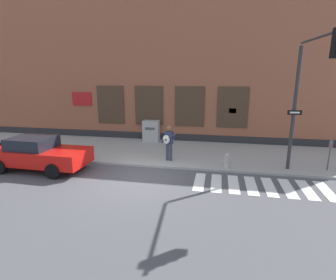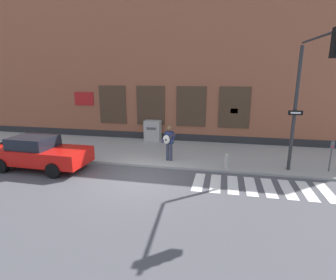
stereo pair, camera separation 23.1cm
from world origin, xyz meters
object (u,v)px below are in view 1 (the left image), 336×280
utility_box (151,131)px  busker (169,141)px  parking_meter (330,150)px  fire_hydrant (227,161)px  red_car (37,153)px  traffic_light (309,84)px

utility_box → busker: bearing=-63.8°
parking_meter → utility_box: parking_meter is taller
busker → fire_hydrant: size_ratio=2.50×
red_car → busker: size_ratio=2.65×
busker → fire_hydrant: bearing=-10.7°
busker → parking_meter: bearing=-0.1°
busker → fire_hydrant: 2.95m
red_car → busker: busker is taller
fire_hydrant → utility_box: bearing=137.2°
traffic_light → utility_box: (-7.54, 5.20, -3.15)m
traffic_light → fire_hydrant: bearing=163.6°
busker → parking_meter: 7.27m
utility_box → fire_hydrant: (4.71, -4.37, -0.33)m
parking_meter → red_car: bearing=-170.9°
parking_meter → utility_box: (-9.16, 3.85, -0.27)m
utility_box → traffic_light: bearing=-34.6°
traffic_light → fire_hydrant: traffic_light is taller
red_car → traffic_light: (11.41, 0.74, 3.16)m
utility_box → fire_hydrant: utility_box is taller
fire_hydrant → traffic_light: bearing=-16.4°
busker → parking_meter: (7.27, -0.01, -0.05)m
busker → traffic_light: bearing=-13.6°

